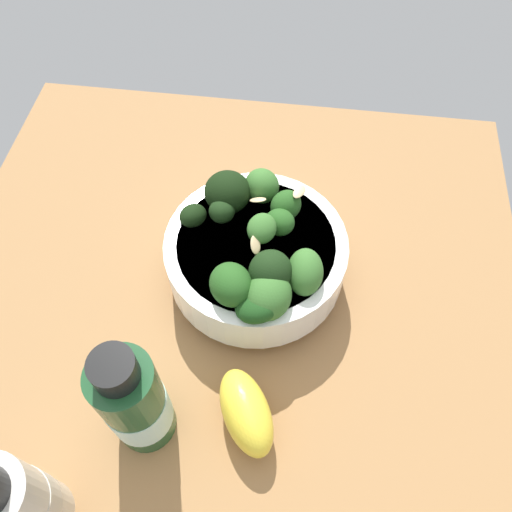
{
  "coord_description": "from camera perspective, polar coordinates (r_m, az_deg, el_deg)",
  "views": [
    {
      "loc": [
        -6.04,
        24.63,
        47.8
      ],
      "look_at": [
        -2.45,
        -3.33,
        4.0
      ],
      "focal_mm": 36.57,
      "sensor_mm": 36.0,
      "label": 1
    }
  ],
  "objects": [
    {
      "name": "lemon_wedge",
      "position": [
        0.47,
        -1.09,
        -16.71
      ],
      "size": [
        7.34,
        8.94,
        5.05
      ],
      "primitive_type": "ellipsoid",
      "rotation": [
        0.0,
        0.0,
        2.06
      ],
      "color": "yellow",
      "rests_on": "ground_plane"
    },
    {
      "name": "bottle_tall",
      "position": [
        0.46,
        -24.97,
        -23.49
      ],
      "size": [
        5.71,
        5.71,
        12.93
      ],
      "color": "beige",
      "rests_on": "ground_plane"
    },
    {
      "name": "bowl_of_broccoli",
      "position": [
        0.51,
        0.01,
        0.3
      ],
      "size": [
        17.89,
        18.71,
        10.99
      ],
      "color": "white",
      "rests_on": "ground_plane"
    },
    {
      "name": "bottle_short",
      "position": [
        0.45,
        -13.12,
        -15.34
      ],
      "size": [
        5.26,
        5.26,
        14.72
      ],
      "color": "#194723",
      "rests_on": "ground_plane"
    },
    {
      "name": "ground_plane",
      "position": [
        0.56,
        -2.94,
        -5.93
      ],
      "size": [
        61.2,
        61.2,
        4.04
      ],
      "primitive_type": "cube",
      "color": "#996D42"
    }
  ]
}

